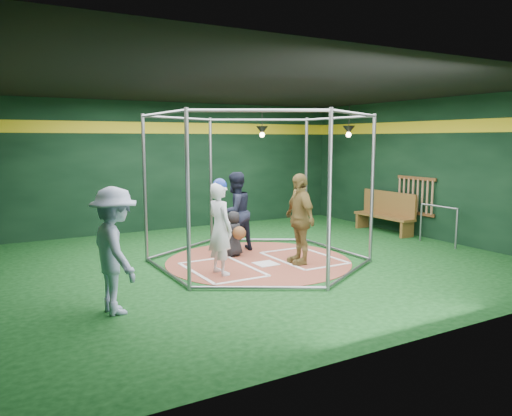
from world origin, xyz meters
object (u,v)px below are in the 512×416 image
visitor_leopard (299,219)px  dugout_bench (386,212)px  batter_figure (220,227)px  umpire (235,212)px

visitor_leopard → dugout_bench: 4.37m
dugout_bench → batter_figure: bearing=-164.2°
umpire → dugout_bench: umpire is taller
umpire → dugout_bench: size_ratio=0.94×
batter_figure → umpire: size_ratio=1.00×
umpire → dugout_bench: (4.63, 0.09, -0.34)m
batter_figure → umpire: batter_figure is taller
dugout_bench → umpire: bearing=-178.9°
batter_figure → visitor_leopard: 1.73m
batter_figure → visitor_leopard: visitor_leopard is taller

